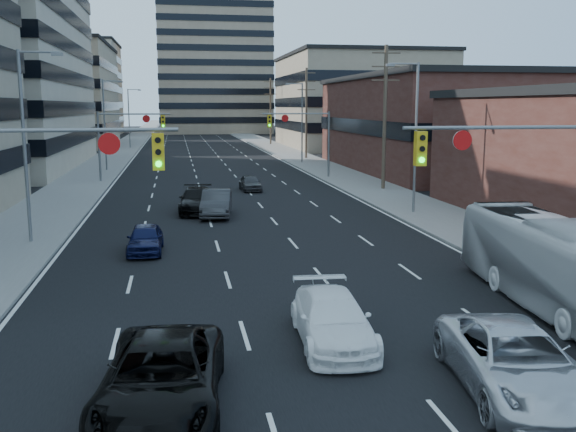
% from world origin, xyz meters
% --- Properties ---
extents(road_surface, '(18.00, 300.00, 0.02)m').
position_xyz_m(road_surface, '(0.00, 130.00, 0.01)').
color(road_surface, black).
rests_on(road_surface, ground).
extents(sidewalk_left, '(5.00, 300.00, 0.15)m').
position_xyz_m(sidewalk_left, '(-11.50, 130.00, 0.07)').
color(sidewalk_left, slate).
rests_on(sidewalk_left, ground).
extents(sidewalk_right, '(5.00, 300.00, 0.15)m').
position_xyz_m(sidewalk_right, '(11.50, 130.00, 0.07)').
color(sidewalk_right, slate).
rests_on(sidewalk_right, ground).
extents(office_left_far, '(20.00, 30.00, 16.00)m').
position_xyz_m(office_left_far, '(-24.00, 100.00, 8.00)').
color(office_left_far, gray).
rests_on(office_left_far, ground).
extents(storefront_right_mid, '(20.00, 30.00, 9.00)m').
position_xyz_m(storefront_right_mid, '(24.00, 50.00, 4.50)').
color(storefront_right_mid, '#472119').
rests_on(storefront_right_mid, ground).
extents(office_right_far, '(22.00, 28.00, 14.00)m').
position_xyz_m(office_right_far, '(25.00, 88.00, 7.00)').
color(office_right_far, gray).
rests_on(office_right_far, ground).
extents(apartment_tower, '(26.00, 26.00, 58.00)m').
position_xyz_m(apartment_tower, '(6.00, 150.00, 29.00)').
color(apartment_tower, gray).
rests_on(apartment_tower, ground).
extents(bg_block_left, '(24.00, 24.00, 20.00)m').
position_xyz_m(bg_block_left, '(-28.00, 140.00, 10.00)').
color(bg_block_left, '#ADA089').
rests_on(bg_block_left, ground).
extents(bg_block_right, '(22.00, 22.00, 12.00)m').
position_xyz_m(bg_block_right, '(32.00, 130.00, 6.00)').
color(bg_block_right, gray).
rests_on(bg_block_right, ground).
extents(signal_near_left, '(6.59, 0.33, 6.00)m').
position_xyz_m(signal_near_left, '(-7.45, 8.00, 4.33)').
color(signal_near_left, slate).
rests_on(signal_near_left, ground).
extents(signal_near_right, '(6.59, 0.33, 6.00)m').
position_xyz_m(signal_near_right, '(7.45, 8.00, 4.33)').
color(signal_near_right, slate).
rests_on(signal_near_right, ground).
extents(signal_far_left, '(6.09, 0.33, 6.00)m').
position_xyz_m(signal_far_left, '(-7.68, 45.00, 4.30)').
color(signal_far_left, slate).
rests_on(signal_far_left, ground).
extents(signal_far_right, '(6.09, 0.33, 6.00)m').
position_xyz_m(signal_far_right, '(7.68, 45.00, 4.30)').
color(signal_far_right, slate).
rests_on(signal_far_right, ground).
extents(utility_pole_block, '(2.20, 0.28, 11.00)m').
position_xyz_m(utility_pole_block, '(12.20, 36.00, 5.78)').
color(utility_pole_block, '#4C3D2D').
rests_on(utility_pole_block, ground).
extents(utility_pole_midblock, '(2.20, 0.28, 11.00)m').
position_xyz_m(utility_pole_midblock, '(12.20, 66.00, 5.78)').
color(utility_pole_midblock, '#4C3D2D').
rests_on(utility_pole_midblock, ground).
extents(utility_pole_distant, '(2.20, 0.28, 11.00)m').
position_xyz_m(utility_pole_distant, '(12.20, 96.00, 5.78)').
color(utility_pole_distant, '#4C3D2D').
rests_on(utility_pole_distant, ground).
extents(streetlight_left_near, '(2.03, 0.22, 9.00)m').
position_xyz_m(streetlight_left_near, '(-10.34, 20.00, 5.05)').
color(streetlight_left_near, slate).
rests_on(streetlight_left_near, ground).
extents(streetlight_left_mid, '(2.03, 0.22, 9.00)m').
position_xyz_m(streetlight_left_mid, '(-10.34, 55.00, 5.05)').
color(streetlight_left_mid, slate).
rests_on(streetlight_left_mid, ground).
extents(streetlight_left_far, '(2.03, 0.22, 9.00)m').
position_xyz_m(streetlight_left_far, '(-10.34, 90.00, 5.05)').
color(streetlight_left_far, slate).
rests_on(streetlight_left_far, ground).
extents(streetlight_right_near, '(2.03, 0.22, 9.00)m').
position_xyz_m(streetlight_right_near, '(10.34, 25.00, 5.05)').
color(streetlight_right_near, slate).
rests_on(streetlight_right_near, ground).
extents(streetlight_right_far, '(2.03, 0.22, 9.00)m').
position_xyz_m(streetlight_right_far, '(10.34, 60.00, 5.05)').
color(streetlight_right_far, slate).
rests_on(streetlight_right_far, ground).
extents(black_pickup, '(3.06, 5.72, 1.53)m').
position_xyz_m(black_pickup, '(-4.03, 1.69, 0.77)').
color(black_pickup, black).
rests_on(black_pickup, ground).
extents(white_van, '(2.19, 4.86, 1.38)m').
position_xyz_m(white_van, '(0.54, 5.00, 0.69)').
color(white_van, white).
rests_on(white_van, ground).
extents(silver_suv, '(3.22, 5.75, 1.52)m').
position_xyz_m(silver_suv, '(3.89, 1.25, 0.76)').
color(silver_suv, silver).
rests_on(silver_suv, ground).
extents(transit_bus, '(3.36, 10.69, 2.93)m').
position_xyz_m(transit_bus, '(8.40, 6.82, 1.46)').
color(transit_bus, silver).
rests_on(transit_bus, ground).
extents(sedan_blue, '(1.60, 3.78, 1.28)m').
position_xyz_m(sedan_blue, '(-5.05, 17.25, 0.64)').
color(sedan_blue, '#0E1239').
rests_on(sedan_blue, ground).
extents(sedan_grey_center, '(2.23, 4.93, 1.57)m').
position_xyz_m(sedan_grey_center, '(-1.30, 26.35, 0.78)').
color(sedan_grey_center, '#313134').
rests_on(sedan_grey_center, ground).
extents(sedan_black_far, '(2.43, 5.33, 1.51)m').
position_xyz_m(sedan_black_far, '(-2.39, 27.91, 0.76)').
color(sedan_black_far, black).
rests_on(sedan_black_far, ground).
extents(sedan_grey_right, '(1.62, 3.65, 1.22)m').
position_xyz_m(sedan_grey_right, '(2.00, 37.51, 0.61)').
color(sedan_grey_right, '#3A3A3D').
rests_on(sedan_grey_right, ground).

